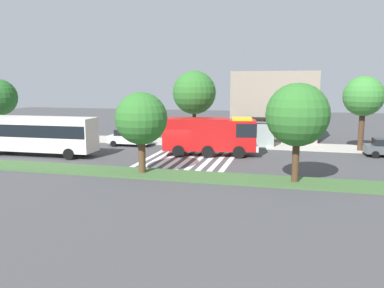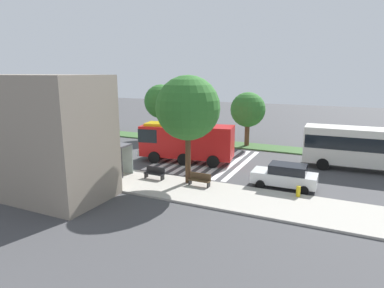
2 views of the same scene
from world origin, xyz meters
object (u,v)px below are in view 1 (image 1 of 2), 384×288
street_lamp (297,110)px  median_tree_far_west (141,119)px  bench_near_shelter (219,140)px  sidewalk_tree_center (363,97)px  median_tree_west (297,115)px  fire_hydrant (126,139)px  fire_truck (212,134)px  parked_car_west (129,137)px  sidewalk_tree_west (194,93)px  bus_stop_shelter (257,129)px  bench_west_of_shelter (185,139)px  transit_bus (37,133)px

street_lamp → median_tree_far_west: bearing=-128.7°
bench_near_shelter → street_lamp: size_ratio=0.24×
sidewalk_tree_center → median_tree_west: size_ratio=1.10×
fire_hydrant → sidewalk_tree_center: bearing=1.2°
bench_near_shelter → fire_hydrant: 10.47m
street_lamp → median_tree_west: size_ratio=1.00×
median_tree_far_west → bench_near_shelter: bearing=77.7°
fire_truck → bench_near_shelter: fire_truck is taller
parked_car_west → fire_hydrant: size_ratio=6.39×
parked_car_west → fire_truck: bearing=-19.1°
fire_truck → bench_near_shelter: bearing=84.3°
bench_near_shelter → fire_hydrant: bearing=-175.7°
sidewalk_tree_west → median_tree_west: size_ratio=1.19×
median_tree_far_west → bus_stop_shelter: bearing=63.6°
bus_stop_shelter → bench_west_of_shelter: size_ratio=2.19×
parked_car_west → sidewalk_tree_west: sidewalk_tree_west is taller
fire_truck → sidewalk_tree_west: size_ratio=1.15×
bus_stop_shelter → sidewalk_tree_center: bearing=-1.5°
sidewalk_tree_west → parked_car_west: bearing=-161.5°
transit_bus → sidewalk_tree_center: size_ratio=1.57×
fire_truck → fire_hydrant: bearing=145.9°
transit_bus → sidewalk_tree_west: size_ratio=1.45×
transit_bus → median_tree_west: median_tree_west is taller
transit_bus → bus_stop_shelter: size_ratio=3.23×
sidewalk_tree_west → fire_hydrant: size_ratio=11.13×
street_lamp → median_tree_west: (-0.13, -13.72, 0.60)m
fire_truck → transit_bus: bearing=-175.3°
transit_bus → bench_near_shelter: size_ratio=7.06×
parked_car_west → street_lamp: size_ratio=0.68×
transit_bus → bench_west_of_shelter: bearing=-141.4°
median_tree_west → parked_car_west: bearing=145.0°
parked_car_west → sidewalk_tree_center: sidewalk_tree_center is taller
sidewalk_tree_west → median_tree_west: sidewalk_tree_west is taller
bench_near_shelter → sidewalk_tree_west: size_ratio=0.21×
bench_west_of_shelter → sidewalk_tree_center: (17.75, -0.29, 4.75)m
bus_stop_shelter → sidewalk_tree_center: (10.00, -0.26, 3.46)m
fire_hydrant → street_lamp: bearing=0.3°
transit_bus → median_tree_far_west: (12.19, -4.70, 1.98)m
street_lamp → sidewalk_tree_west: sidewalk_tree_west is taller
median_tree_west → sidewalk_tree_west: bearing=126.4°
bus_stop_shelter → bench_near_shelter: 4.20m
street_lamp → parked_car_west: bearing=-174.0°
fire_truck → parked_car_west: 10.26m
bus_stop_shelter → street_lamp: size_ratio=0.53×
parked_car_west → bus_stop_shelter: 13.55m
median_tree_west → fire_hydrant: median_tree_west is taller
median_tree_west → fire_truck: bearing=130.3°
bus_stop_shelter → median_tree_far_west: 16.20m
bench_west_of_shelter → sidewalk_tree_west: size_ratio=0.21×
transit_bus → street_lamp: street_lamp is taller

